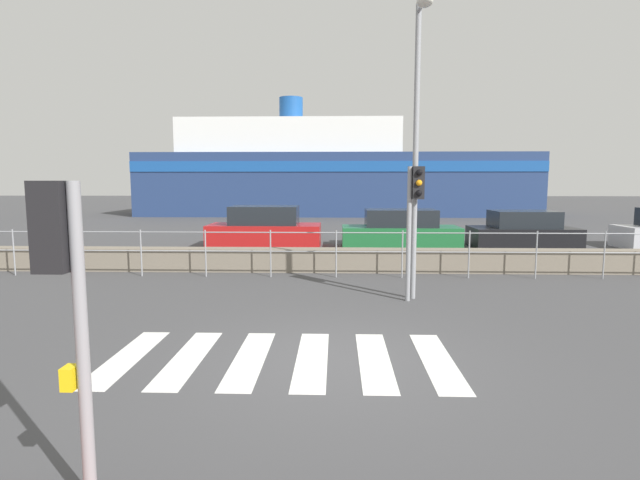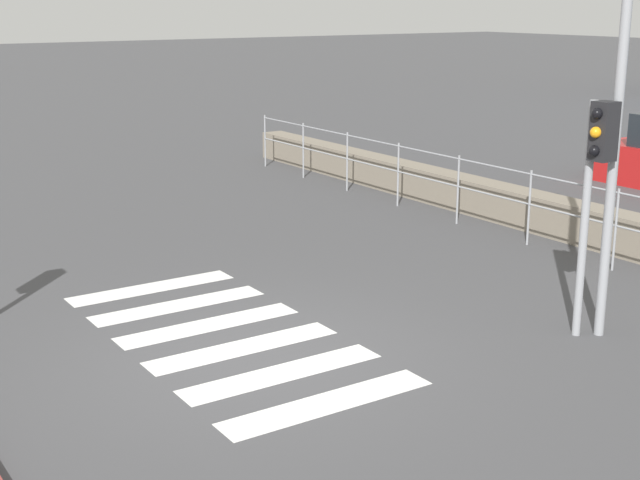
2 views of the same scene
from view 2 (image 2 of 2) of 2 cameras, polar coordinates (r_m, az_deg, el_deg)
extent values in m
plane|color=#424244|center=(10.34, -4.05, -7.48)|extent=(160.00, 160.00, 0.00)
cube|color=silver|center=(12.92, -10.72, -3.02)|extent=(0.45, 2.40, 0.01)
cube|color=silver|center=(12.14, -9.06, -4.14)|extent=(0.45, 2.40, 0.01)
cube|color=silver|center=(11.37, -7.15, -5.41)|extent=(0.45, 2.40, 0.01)
cube|color=silver|center=(10.62, -4.97, -6.85)|extent=(0.45, 2.40, 0.01)
cube|color=silver|center=(9.89, -2.45, -8.50)|extent=(0.45, 2.40, 0.01)
cube|color=silver|center=(9.20, 0.49, -10.38)|extent=(0.45, 2.40, 0.01)
cylinder|color=gray|center=(13.95, 18.58, 2.88)|extent=(21.01, 0.03, 0.03)
cylinder|color=gray|center=(14.06, 18.41, 0.87)|extent=(21.01, 0.03, 0.03)
cylinder|color=gray|center=(21.99, -3.54, 6.35)|extent=(0.04, 0.04, 1.26)
cylinder|color=gray|center=(20.51, -1.08, 5.74)|extent=(0.04, 0.04, 1.26)
cylinder|color=gray|center=(19.08, 1.75, 5.03)|extent=(0.04, 0.04, 1.26)
cylinder|color=gray|center=(17.70, 5.02, 4.18)|extent=(0.04, 0.04, 1.26)
cylinder|color=gray|center=(16.39, 8.82, 3.19)|extent=(0.04, 0.04, 1.26)
cylinder|color=gray|center=(15.17, 13.24, 2.01)|extent=(0.04, 0.04, 1.26)
cylinder|color=gray|center=(14.07, 18.39, 0.62)|extent=(0.04, 0.04, 1.26)
cylinder|color=gray|center=(11.00, 16.58, 1.15)|extent=(0.10, 0.10, 2.86)
cube|color=black|center=(10.69, 17.71, 6.64)|extent=(0.24, 0.24, 0.68)
sphere|color=black|center=(10.56, 17.32, 7.73)|extent=(0.13, 0.13, 0.13)
sphere|color=orange|center=(10.59, 17.23, 6.60)|extent=(0.13, 0.13, 0.13)
sphere|color=black|center=(10.62, 17.14, 5.48)|extent=(0.13, 0.13, 0.13)
cylinder|color=gray|center=(10.84, 18.68, 9.69)|extent=(0.12, 0.12, 6.18)
camera|label=1|loc=(8.77, -47.91, 0.85)|focal=28.00mm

